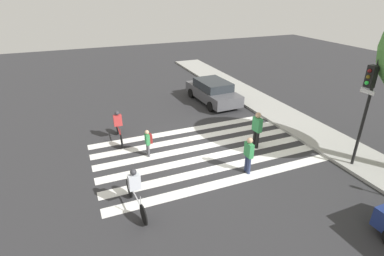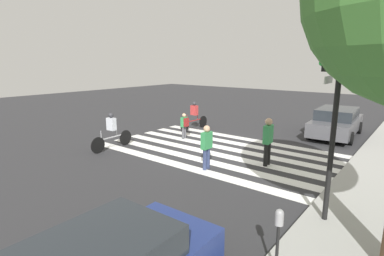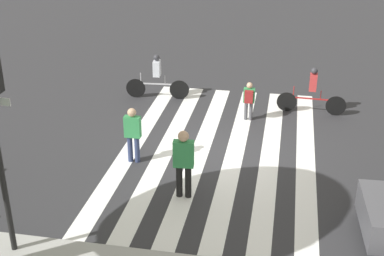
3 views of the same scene
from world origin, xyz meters
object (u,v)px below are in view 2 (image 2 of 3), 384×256
at_px(pedestrian_adult_blue_shirt, 185,124).
at_px(cyclist_near_curb, 194,115).
at_px(cyclist_far_lane, 112,130).
at_px(pedestrian_adult_tall_backpack, 207,145).
at_px(parking_meter, 279,228).
at_px(pedestrian_child_with_backpack, 268,139).
at_px(car_parked_far_curb, 336,122).
at_px(traffic_light, 332,88).

bearing_deg(pedestrian_adult_blue_shirt, cyclist_near_curb, 26.02).
distance_m(cyclist_far_lane, cyclist_near_curb, 5.48).
distance_m(pedestrian_adult_tall_backpack, cyclist_far_lane, 4.86).
bearing_deg(parking_meter, pedestrian_child_with_backpack, -153.80).
bearing_deg(parking_meter, car_parked_far_curb, -171.08).
distance_m(parking_meter, pedestrian_child_with_backpack, 6.25).
bearing_deg(pedestrian_adult_blue_shirt, pedestrian_child_with_backpack, -102.62).
relative_size(pedestrian_child_with_backpack, pedestrian_adult_tall_backpack, 1.12).
distance_m(parking_meter, cyclist_far_lane, 9.73).
height_order(traffic_light, pedestrian_child_with_backpack, traffic_light).
bearing_deg(cyclist_far_lane, traffic_light, 80.17).
distance_m(pedestrian_adult_blue_shirt, pedestrian_adult_tall_backpack, 4.53).
height_order(pedestrian_adult_tall_backpack, car_parked_far_curb, pedestrian_adult_tall_backpack).
relative_size(traffic_light, pedestrian_adult_blue_shirt, 3.55).
bearing_deg(cyclist_far_lane, pedestrian_adult_tall_backpack, 91.38).
relative_size(pedestrian_adult_blue_shirt, cyclist_near_curb, 0.57).
bearing_deg(parking_meter, pedestrian_adult_tall_backpack, -131.88).
xyz_separation_m(pedestrian_child_with_backpack, cyclist_near_curb, (-3.21, -5.99, -0.16)).
bearing_deg(pedestrian_adult_tall_backpack, traffic_light, 73.63).
relative_size(pedestrian_adult_tall_backpack, cyclist_far_lane, 0.71).
bearing_deg(cyclist_far_lane, pedestrian_adult_blue_shirt, 153.65).
xyz_separation_m(pedestrian_child_with_backpack, pedestrian_adult_tall_backpack, (1.75, -1.55, -0.11)).
distance_m(traffic_light, pedestrian_child_with_backpack, 4.72).
xyz_separation_m(pedestrian_adult_tall_backpack, cyclist_near_curb, (-4.96, -4.45, -0.05)).
xyz_separation_m(pedestrian_adult_blue_shirt, car_parked_far_curb, (-5.36, 5.87, -0.01)).
height_order(pedestrian_adult_blue_shirt, cyclist_near_curb, cyclist_near_curb).
relative_size(cyclist_far_lane, cyclist_near_curb, 0.99).
bearing_deg(pedestrian_child_with_backpack, parking_meter, 21.65).
relative_size(pedestrian_child_with_backpack, cyclist_near_curb, 0.78).
distance_m(pedestrian_adult_tall_backpack, cyclist_near_curb, 6.66).
xyz_separation_m(traffic_light, parking_meter, (2.53, -0.02, -2.23)).
relative_size(pedestrian_adult_blue_shirt, car_parked_far_curb, 0.28).
distance_m(traffic_light, parking_meter, 3.37).
height_order(pedestrian_adult_blue_shirt, car_parked_far_curb, car_parked_far_curb).
bearing_deg(cyclist_far_lane, pedestrian_child_with_backpack, 104.85).
bearing_deg(car_parked_far_curb, pedestrian_adult_blue_shirt, -50.29).
bearing_deg(pedestrian_child_with_backpack, pedestrian_adult_tall_backpack, -46.04).
xyz_separation_m(traffic_light, cyclist_far_lane, (-0.82, -9.16, -2.39)).
bearing_deg(parking_meter, traffic_light, 179.51).
relative_size(pedestrian_child_with_backpack, cyclist_far_lane, 0.79).
bearing_deg(traffic_light, pedestrian_child_with_backpack, -137.96).
distance_m(traffic_light, cyclist_far_lane, 9.50).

